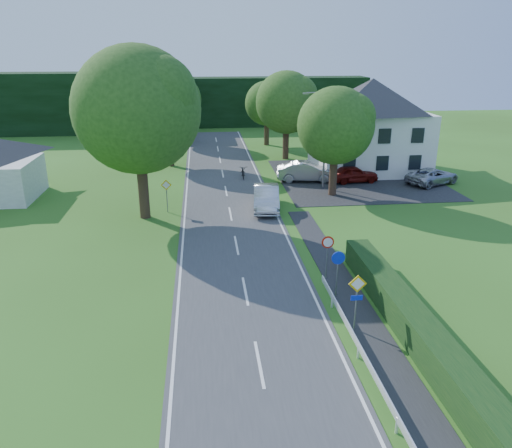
{
  "coord_description": "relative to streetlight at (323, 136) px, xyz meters",
  "views": [
    {
      "loc": [
        -1.88,
        -9.92,
        11.44
      ],
      "look_at": [
        1.08,
        16.97,
        1.73
      ],
      "focal_mm": 35.0,
      "sensor_mm": 36.0,
      "label": 1
    }
  ],
  "objects": [
    {
      "name": "parasol",
      "position": [
        3.29,
        4.23,
        -3.44
      ],
      "size": [
        2.42,
        2.46,
        1.97
      ],
      "primitive_type": "imported",
      "rotation": [
        0.0,
        0.0,
        -0.14
      ],
      "color": "#A40D22",
      "rests_on": "parking_pad"
    },
    {
      "name": "streetlight",
      "position": [
        0.0,
        0.0,
        0.0
      ],
      "size": [
        2.03,
        0.18,
        8.0
      ],
      "color": "slate",
      "rests_on": "ground"
    },
    {
      "name": "line_edge_left",
      "position": [
        -11.31,
        -10.0,
        -4.42
      ],
      "size": [
        0.12,
        80.0,
        0.01
      ],
      "primitive_type": "cube",
      "color": "white",
      "rests_on": "road"
    },
    {
      "name": "sign_priority_right",
      "position": [
        -3.76,
        -22.02,
        -2.67
      ],
      "size": [
        0.78,
        0.09,
        2.59
      ],
      "color": "slate",
      "rests_on": "ground"
    },
    {
      "name": "motorcycle",
      "position": [
        -6.26,
        4.3,
        -3.86
      ],
      "size": [
        0.83,
        2.18,
        1.13
      ],
      "primitive_type": "imported",
      "rotation": [
        0.0,
        0.0,
        -0.04
      ],
      "color": "black",
      "rests_on": "road"
    },
    {
      "name": "footpath",
      "position": [
        -3.11,
        -28.0,
        -4.44
      ],
      "size": [
        1.5,
        44.0,
        0.04
      ],
      "primitive_type": "cube",
      "color": "black",
      "rests_on": "ground"
    },
    {
      "name": "parked_car_silver_a",
      "position": [
        -0.79,
        2.44,
        -3.56
      ],
      "size": [
        5.42,
        2.47,
        1.72
      ],
      "primitive_type": "imported",
      "rotation": [
        0.0,
        0.0,
        1.44
      ],
      "color": "#9C9DA0",
      "rests_on": "parking_pad"
    },
    {
      "name": "treeline_left",
      "position": [
        -36.06,
        32.0,
        -0.46
      ],
      "size": [
        44.0,
        6.0,
        8.0
      ],
      "primitive_type": "cube",
      "color": "black",
      "rests_on": "ground"
    },
    {
      "name": "sign_roundabout",
      "position": [
        -3.76,
        -19.02,
        -2.79
      ],
      "size": [
        0.64,
        0.08,
        2.37
      ],
      "color": "slate",
      "rests_on": "ground"
    },
    {
      "name": "house_white",
      "position": [
        5.94,
        6.0,
        -0.06
      ],
      "size": [
        10.6,
        8.4,
        8.6
      ],
      "color": "white",
      "rests_on": "ground"
    },
    {
      "name": "parking_pad",
      "position": [
        3.94,
        3.0,
        -4.44
      ],
      "size": [
        14.0,
        16.0,
        0.04
      ],
      "primitive_type": "cube",
      "color": "black",
      "rests_on": "ground"
    },
    {
      "name": "road",
      "position": [
        -8.06,
        -10.0,
        -4.44
      ],
      "size": [
        7.0,
        80.0,
        0.04
      ],
      "primitive_type": "cube",
      "color": "#3D3D40",
      "rests_on": "ground"
    },
    {
      "name": "tree_main",
      "position": [
        -14.06,
        -6.0,
        1.36
      ],
      "size": [
        9.4,
        9.4,
        11.64
      ],
      "primitive_type": null,
      "color": "#244915",
      "rests_on": "ground"
    },
    {
      "name": "tree_left_back",
      "position": [
        -12.56,
        22.0,
        -0.43
      ],
      "size": [
        6.6,
        6.6,
        8.07
      ],
      "primitive_type": null,
      "color": "#244915",
      "rests_on": "ground"
    },
    {
      "name": "tree_left_far",
      "position": [
        -13.06,
        10.0,
        -0.17
      ],
      "size": [
        7.0,
        7.0,
        8.58
      ],
      "primitive_type": null,
      "color": "#244915",
      "rests_on": "ground"
    },
    {
      "name": "parked_car_silver_b",
      "position": [
        9.94,
        0.3,
        -3.73
      ],
      "size": [
        5.52,
        4.27,
        1.39
      ],
      "primitive_type": "imported",
      "rotation": [
        0.0,
        0.0,
        2.02
      ],
      "color": "#AEADB4",
      "rests_on": "parking_pad"
    },
    {
      "name": "treeline_right",
      "position": [
        -0.06,
        36.0,
        -0.96
      ],
      "size": [
        30.0,
        5.0,
        7.0
      ],
      "primitive_type": "cube",
      "color": "black",
      "rests_on": "ground"
    },
    {
      "name": "line_centre",
      "position": [
        -8.06,
        -10.0,
        -4.42
      ],
      "size": [
        0.12,
        80.0,
        0.01
      ],
      "primitive_type": null,
      "color": "white",
      "rests_on": "road"
    },
    {
      "name": "moving_car",
      "position": [
        -5.36,
        -5.13,
        -3.57
      ],
      "size": [
        2.38,
        5.38,
        1.72
      ],
      "primitive_type": "imported",
      "rotation": [
        0.0,
        0.0,
        -0.11
      ],
      "color": "silver",
      "rests_on": "road"
    },
    {
      "name": "parked_car_red",
      "position": [
        3.25,
        1.64,
        -3.69
      ],
      "size": [
        4.47,
        2.15,
        1.47
      ],
      "primitive_type": "imported",
      "rotation": [
        0.0,
        0.0,
        1.67
      ],
      "color": "#62100A",
      "rests_on": "parking_pad"
    },
    {
      "name": "line_edge_right",
      "position": [
        -4.81,
        -10.0,
        -4.42
      ],
      "size": [
        0.12,
        80.0,
        0.01
      ],
      "primitive_type": "cube",
      "color": "white",
      "rests_on": "road"
    },
    {
      "name": "sign_priority_left",
      "position": [
        -12.56,
        -5.02,
        -2.75
      ],
      "size": [
        0.78,
        0.09,
        2.44
      ],
      "color": "slate",
      "rests_on": "ground"
    },
    {
      "name": "tree_right_mid",
      "position": [
        0.44,
        -2.0,
        -0.17
      ],
      "size": [
        7.0,
        7.0,
        8.58
      ],
      "primitive_type": null,
      "color": "#244915",
      "rests_on": "ground"
    },
    {
      "name": "sign_speed_limit",
      "position": [
        -3.76,
        -17.03,
        -2.7
      ],
      "size": [
        0.64,
        0.11,
        2.37
      ],
      "color": "slate",
      "rests_on": "ground"
    },
    {
      "name": "tree_right_back",
      "position": [
        -2.06,
        20.0,
        -0.68
      ],
      "size": [
        6.2,
        6.2,
        7.56
      ],
      "primitive_type": null,
      "color": "#244915",
      "rests_on": "ground"
    },
    {
      "name": "tree_right_far",
      "position": [
        -1.06,
        12.0,
        0.08
      ],
      "size": [
        7.4,
        7.4,
        9.09
      ],
      "primitive_type": null,
      "color": "#244915",
      "rests_on": "ground"
    }
  ]
}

